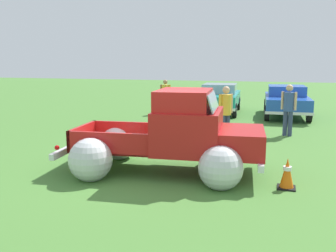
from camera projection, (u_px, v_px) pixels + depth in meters
ground_plane at (161, 171)px, 8.68m from camera, size 80.00×80.00×0.00m
vintage_pickup_truck at (177, 140)px, 8.47m from camera, size 4.77×3.10×1.96m
show_car_0 at (219, 97)px, 18.37m from camera, size 2.13×4.61×1.43m
show_car_1 at (286, 100)px, 17.04m from camera, size 2.14×4.47×1.43m
spectator_0 at (226, 110)px, 11.72m from camera, size 0.48×0.48×1.77m
spectator_1 at (165, 94)px, 17.96m from camera, size 0.54×0.36×1.66m
spectator_2 at (289, 107)px, 12.59m from camera, size 0.53×0.42×1.77m
lane_cone_0 at (216, 141)px, 10.41m from camera, size 0.36×0.36×0.63m
lane_cone_1 at (287, 174)px, 7.44m from camera, size 0.36×0.36×0.63m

